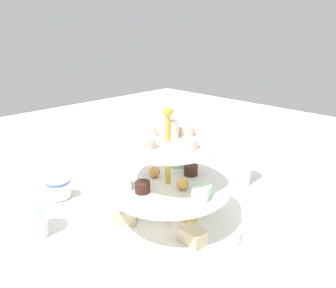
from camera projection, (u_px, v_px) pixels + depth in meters
ground_plane at (168, 225)px, 0.72m from camera, size 2.40×2.40×0.00m
tiered_serving_stand at (168, 193)px, 0.69m from camera, size 0.31×0.31×0.26m
water_glass_tall_right at (239, 161)px, 0.89m from camera, size 0.07×0.07×0.13m
water_glass_short_left at (30, 219)px, 0.67m from camera, size 0.06×0.06×0.08m
teacup_with_saucer at (59, 190)px, 0.82m from camera, size 0.09×0.09×0.05m
butter_knife_left at (336, 285)px, 0.55m from camera, size 0.16×0.08×0.00m
butter_knife_right at (130, 167)px, 1.01m from camera, size 0.16×0.09×0.00m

